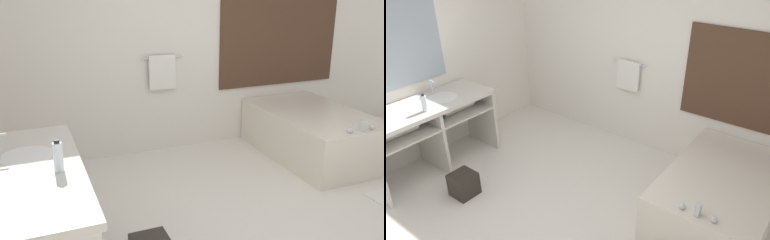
{
  "view_description": "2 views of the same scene",
  "coord_description": "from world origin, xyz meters",
  "views": [
    {
      "loc": [
        -1.83,
        -2.53,
        2.02
      ],
      "look_at": [
        -0.42,
        0.93,
        0.78
      ],
      "focal_mm": 40.0,
      "sensor_mm": 36.0,
      "label": 1
    },
    {
      "loc": [
        1.99,
        -1.97,
        2.75
      ],
      "look_at": [
        -0.18,
        0.9,
        0.88
      ],
      "focal_mm": 35.0,
      "sensor_mm": 36.0,
      "label": 2
    }
  ],
  "objects": [
    {
      "name": "wall_left_with_mirror",
      "position": [
        -2.23,
        0.0,
        1.35
      ],
      "size": [
        0.08,
        7.4,
        2.7
      ],
      "color": "white",
      "rests_on": "ground_plane"
    },
    {
      "name": "ground_plane",
      "position": [
        0.0,
        0.0,
        0.0
      ],
      "size": [
        16.0,
        16.0,
        0.0
      ],
      "primitive_type": "plane",
      "color": "silver",
      "rests_on": "ground"
    },
    {
      "name": "sink_faucet",
      "position": [
        -2.04,
        0.35,
        0.97
      ],
      "size": [
        0.09,
        0.04,
        0.18
      ],
      "color": "silver",
      "rests_on": "vanity_counter"
    },
    {
      "name": "vanity_counter",
      "position": [
        -1.86,
        0.14,
        0.65
      ],
      "size": [
        0.66,
        1.59,
        0.88
      ],
      "color": "silver",
      "rests_on": "ground_plane"
    },
    {
      "name": "waste_bin",
      "position": [
        -1.12,
        -0.02,
        0.14
      ],
      "size": [
        0.26,
        0.26,
        0.27
      ],
      "color": "#2D2823",
      "rests_on": "ground_plane"
    },
    {
      "name": "water_bottle_1",
      "position": [
        -1.68,
        0.02,
        0.98
      ],
      "size": [
        0.06,
        0.06,
        0.21
      ],
      "color": "white",
      "rests_on": "vanity_counter"
    },
    {
      "name": "wall_back_with_blinds",
      "position": [
        0.05,
        2.23,
        1.34
      ],
      "size": [
        7.4,
        0.13,
        2.7
      ],
      "color": "white",
      "rests_on": "ground_plane"
    },
    {
      "name": "bathtub",
      "position": [
        1.31,
        1.36,
        0.3
      ],
      "size": [
        1.03,
        1.67,
        0.66
      ],
      "color": "silver",
      "rests_on": "ground_plane"
    }
  ]
}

